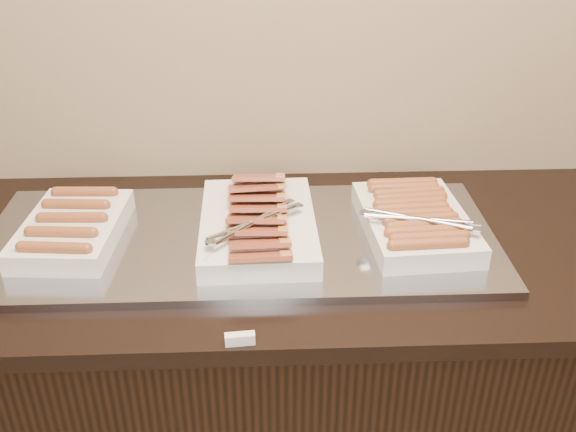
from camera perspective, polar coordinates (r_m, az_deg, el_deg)
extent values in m
cube|color=black|center=(1.82, -2.85, -15.02)|extent=(2.00, 0.70, 0.86)
cube|color=black|center=(1.54, -3.26, -2.98)|extent=(2.06, 0.76, 0.04)
cube|color=#969AA4|center=(1.52, -4.27, -2.05)|extent=(1.20, 0.50, 0.02)
cube|color=silver|center=(1.57, -18.58, -1.16)|extent=(0.23, 0.33, 0.05)
cylinder|color=brown|center=(1.45, -20.08, -2.67)|extent=(0.14, 0.04, 0.03)
cylinder|color=brown|center=(1.50, -19.52, -1.36)|extent=(0.14, 0.04, 0.03)
cylinder|color=brown|center=(1.55, -18.66, -0.14)|extent=(0.14, 0.03, 0.03)
cylinder|color=brown|center=(1.61, -18.33, 0.99)|extent=(0.14, 0.04, 0.03)
cylinder|color=brown|center=(1.66, -17.62, 2.06)|extent=(0.14, 0.03, 0.03)
cube|color=silver|center=(1.50, -2.68, -0.88)|extent=(0.27, 0.40, 0.05)
cube|color=#AE5138|center=(1.35, -2.49, -3.47)|extent=(0.14, 0.09, 0.04)
cube|color=#AE5138|center=(1.39, -2.53, -2.32)|extent=(0.14, 0.09, 0.04)
cube|color=#AE5138|center=(1.43, -2.67, -1.23)|extent=(0.14, 0.09, 0.04)
cube|color=#AE5138|center=(1.46, -2.85, -0.20)|extent=(0.14, 0.10, 0.04)
cube|color=#AE5138|center=(1.50, -2.63, 0.78)|extent=(0.13, 0.09, 0.04)
cube|color=#AE5138|center=(1.54, -2.79, 1.71)|extent=(0.13, 0.09, 0.04)
cube|color=#AE5138|center=(1.58, -2.88, 2.59)|extent=(0.14, 0.10, 0.04)
cube|color=#AE5138|center=(1.62, -2.59, 3.44)|extent=(0.13, 0.09, 0.04)
cube|color=silver|center=(1.54, 11.19, -0.59)|extent=(0.26, 0.37, 0.05)
cylinder|color=brown|center=(1.40, 12.36, -2.44)|extent=(0.16, 0.03, 0.03)
cylinder|color=brown|center=(1.43, 12.45, -1.87)|extent=(0.16, 0.03, 0.03)
cylinder|color=brown|center=(1.45, 11.99, -1.33)|extent=(0.16, 0.03, 0.03)
cylinder|color=brown|center=(1.47, 12.00, -0.80)|extent=(0.16, 0.04, 0.03)
cylinder|color=brown|center=(1.49, 11.71, -0.29)|extent=(0.16, 0.04, 0.03)
cylinder|color=brown|center=(1.51, 11.27, 0.21)|extent=(0.16, 0.03, 0.03)
cylinder|color=brown|center=(1.54, 10.95, 0.69)|extent=(0.16, 0.04, 0.03)
cylinder|color=brown|center=(1.56, 10.78, 1.16)|extent=(0.16, 0.04, 0.03)
cylinder|color=brown|center=(1.58, 10.89, 1.62)|extent=(0.16, 0.04, 0.03)
cylinder|color=brown|center=(1.61, 10.70, 2.06)|extent=(0.16, 0.04, 0.03)
cylinder|color=brown|center=(1.63, 10.25, 2.49)|extent=(0.16, 0.03, 0.03)
cylinder|color=brown|center=(1.65, 10.12, 2.91)|extent=(0.16, 0.03, 0.03)
cube|color=silver|center=(1.23, -4.29, -10.84)|extent=(0.06, 0.02, 0.02)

